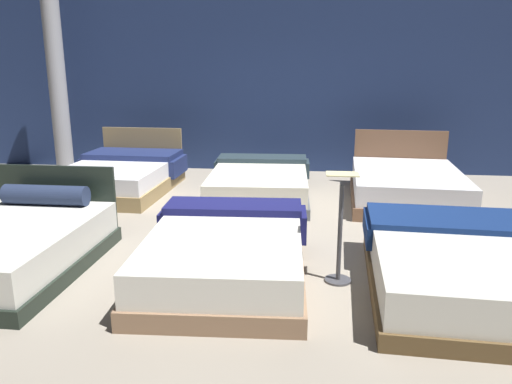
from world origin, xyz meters
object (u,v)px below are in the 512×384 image
Objects in this scene: bed_2 at (465,267)px; price_sign at (340,241)px; bed_5 at (406,186)px; support_pillar at (57,75)px; bed_0 at (9,246)px; bed_3 at (121,176)px; bed_1 at (226,254)px; bed_4 at (259,183)px.

price_sign is at bearing 178.36° from bed_2.
bed_5 is 6.15m from support_pillar.
price_sign is 0.29× the size of support_pillar.
bed_5 is (4.20, 2.95, -0.00)m from bed_0.
bed_5 reaches higher than bed_2.
bed_3 is at bearing 147.13° from bed_2.
bed_5 reaches higher than bed_0.
support_pillar reaches higher than bed_3.
support_pillar is at bearing 139.05° from price_sign.
bed_2 is 2.94m from bed_5.
bed_1 is 0.97× the size of bed_3.
bed_1 is at bearing 1.75° from bed_0.
bed_2 is at bearing -87.34° from bed_5.
bed_1 is 0.93× the size of bed_5.
price_sign reaches higher than bed_1.
bed_5 is (2.11, 2.89, 0.00)m from bed_1.
bed_0 is 0.58× the size of support_pillar.
bed_5 is 2.23× the size of price_sign.
support_pillar reaches higher than bed_1.
bed_0 is 0.96× the size of bed_1.
price_sign reaches higher than bed_3.
bed_0 is 4.18m from bed_2.
bed_3 reaches higher than bed_1.
bed_5 is (0.02, 2.94, 0.00)m from bed_2.
bed_2 is at bearing -4.31° from price_sign.
bed_5 is (2.12, 0.04, 0.01)m from bed_4.
bed_1 is 2.09m from bed_2.
bed_0 is 2.01× the size of price_sign.
bed_3 reaches higher than bed_2.
price_sign is at bearing -107.70° from bed_5.
bed_2 is 1.02× the size of bed_3.
bed_5 reaches higher than bed_3.
support_pillar is at bearing 146.83° from bed_2.
bed_3 is 0.99× the size of bed_4.
support_pillar is at bearing 158.04° from bed_4.
bed_2 is 7.32m from support_pillar.
bed_4 is at bearing 54.56° from bed_0.
bed_1 is (2.09, 0.06, -0.01)m from bed_0.
bed_0 is at bearing -178.36° from price_sign.
bed_0 reaches higher than bed_4.
support_pillar is (-5.82, 1.25, 1.52)m from bed_5.
bed_3 is (-0.11, 3.07, 0.01)m from bed_0.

